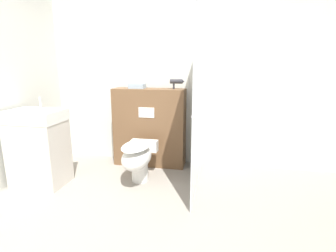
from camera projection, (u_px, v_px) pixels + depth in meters
The scene contains 8 objects.
ground_plane at pixel (111, 233), 2.32m from camera, with size 12.00×12.00×0.00m, color gray.
wall_back at pixel (159, 79), 3.83m from camera, with size 8.00×0.06×2.50m.
partition_panel at pixel (150, 127), 3.81m from camera, with size 1.03×0.31×1.12m.
shower_glass at pixel (199, 103), 3.06m from camera, with size 0.04×1.40×2.04m.
toilet at pixel (138, 158), 3.23m from camera, with size 0.36×0.69×0.51m.
sink_vanity at pixel (39, 148), 3.18m from camera, with size 0.62×0.45×1.07m.
hair_drier at pixel (177, 82), 3.58m from camera, with size 0.20×0.06×0.14m.
folded_towel at pixel (137, 86), 3.71m from camera, with size 0.22×0.16×0.07m.
Camera 1 is at (0.89, -1.90, 1.45)m, focal length 28.00 mm.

